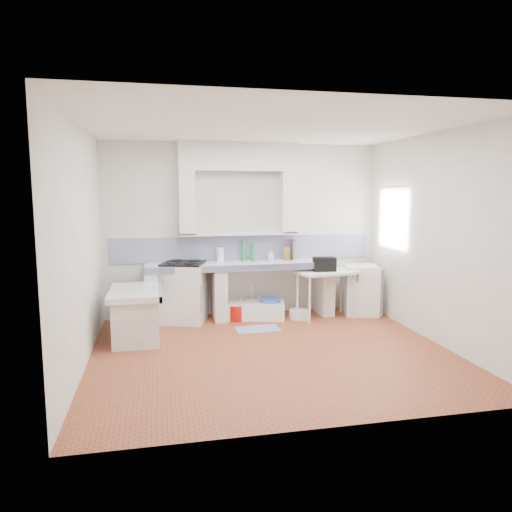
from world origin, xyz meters
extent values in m
plane|color=#9F472A|center=(0.00, 0.00, 0.00)|extent=(4.50, 4.50, 0.00)
plane|color=white|center=(0.00, 0.00, 2.80)|extent=(4.50, 4.50, 0.00)
plane|color=white|center=(0.00, 2.00, 1.40)|extent=(4.50, 0.00, 4.50)
plane|color=white|center=(0.00, -2.00, 1.40)|extent=(4.50, 0.00, 4.50)
plane|color=white|center=(-2.25, 0.00, 1.40)|extent=(0.00, 4.50, 4.50)
plane|color=white|center=(2.25, 0.00, 1.40)|extent=(0.00, 4.50, 4.50)
cube|color=white|center=(-0.10, 1.88, 2.58)|extent=(1.90, 0.25, 0.45)
cube|color=#3C2613|center=(2.42, 1.20, 1.60)|extent=(0.35, 0.86, 1.06)
cube|color=white|center=(2.28, 1.20, 1.98)|extent=(0.01, 0.84, 0.24)
cube|color=white|center=(-0.10, 1.70, 0.86)|extent=(3.00, 0.60, 0.08)
cube|color=navy|center=(-0.10, 1.42, 0.86)|extent=(3.00, 0.04, 0.10)
cube|color=white|center=(-1.50, 1.70, 0.41)|extent=(0.20, 0.55, 0.82)
cube|color=white|center=(-0.45, 1.70, 0.41)|extent=(0.20, 0.55, 0.82)
cube|color=white|center=(1.30, 1.70, 0.41)|extent=(0.20, 0.55, 0.82)
cube|color=white|center=(-1.70, 0.90, 0.66)|extent=(0.70, 1.10, 0.08)
cube|color=white|center=(-1.70, 0.90, 0.31)|extent=(0.60, 1.00, 0.62)
cube|color=navy|center=(-1.37, 0.90, 0.66)|extent=(0.04, 1.10, 0.10)
cube|color=navy|center=(0.00, 1.99, 1.10)|extent=(4.27, 0.03, 0.40)
cube|color=white|center=(-1.01, 1.68, 0.45)|extent=(0.80, 0.78, 0.91)
cube|color=white|center=(0.11, 1.67, 0.12)|extent=(1.05, 0.73, 0.23)
cube|color=white|center=(1.24, 1.42, 0.38)|extent=(1.00, 0.66, 0.04)
cube|color=white|center=(1.89, 1.54, 0.41)|extent=(0.64, 0.64, 0.82)
cylinder|color=red|center=(-0.20, 1.57, 0.12)|extent=(0.34, 0.34, 0.25)
cylinder|color=#CB4620|center=(0.09, 1.60, 0.13)|extent=(0.35, 0.35, 0.25)
cylinder|color=blue|center=(0.36, 1.62, 0.16)|extent=(0.43, 0.43, 0.32)
cylinder|color=white|center=(0.82, 1.47, 0.07)|extent=(0.44, 0.44, 0.13)
cylinder|color=silver|center=(-0.08, 1.85, 0.15)|extent=(0.10, 0.10, 0.30)
cylinder|color=silver|center=(0.24, 1.85, 0.15)|extent=(0.09, 0.09, 0.30)
cube|color=black|center=(1.20, 1.43, 0.88)|extent=(0.38, 0.25, 0.22)
cylinder|color=#1E773F|center=(-0.03, 1.85, 1.07)|extent=(0.08, 0.08, 0.35)
cylinder|color=#1E773F|center=(0.12, 1.84, 1.05)|extent=(0.09, 0.09, 0.30)
cube|color=olive|center=(0.70, 1.85, 1.01)|extent=(0.13, 0.12, 0.23)
cube|color=olive|center=(0.81, 1.85, 1.06)|extent=(0.09, 0.24, 0.33)
cylinder|color=white|center=(-0.41, 1.85, 1.02)|extent=(0.14, 0.14, 0.23)
imported|color=white|center=(0.43, 1.85, 1.00)|extent=(0.11, 0.11, 0.19)
cube|color=#324490|center=(0.02, 1.01, 0.01)|extent=(0.66, 0.40, 0.01)
camera|label=1|loc=(-1.39, -5.64, 2.03)|focal=33.23mm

